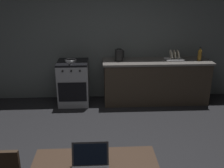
{
  "coord_description": "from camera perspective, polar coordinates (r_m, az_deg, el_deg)",
  "views": [
    {
      "loc": [
        0.03,
        -2.56,
        2.17
      ],
      "look_at": [
        0.21,
        0.94,
        0.89
      ],
      "focal_mm": 40.65,
      "sensor_mm": 36.0,
      "label": 1
    }
  ],
  "objects": [
    {
      "name": "frying_pan",
      "position": [
        5.03,
        -9.31,
        5.22
      ],
      "size": [
        0.23,
        0.41,
        0.05
      ],
      "color": "gray",
      "rests_on": "stove_oven"
    },
    {
      "name": "dish_rack",
      "position": [
        5.24,
        13.79,
        5.75
      ],
      "size": [
        0.34,
        0.26,
        0.21
      ],
      "color": "silver",
      "rests_on": "kitchen_counter"
    },
    {
      "name": "kitchen_counter",
      "position": [
        5.29,
        9.72,
        0.67
      ],
      "size": [
        2.16,
        0.64,
        0.88
      ],
      "color": "#382D23",
      "rests_on": "ground_plane"
    },
    {
      "name": "bottle",
      "position": [
        5.34,
        19.14,
        6.38
      ],
      "size": [
        0.08,
        0.08,
        0.27
      ],
      "color": "#8C601E",
      "rests_on": "kitchen_counter"
    },
    {
      "name": "electric_kettle",
      "position": [
        5.02,
        1.56,
        6.51
      ],
      "size": [
        0.19,
        0.17,
        0.24
      ],
      "color": "black",
      "rests_on": "kitchen_counter"
    },
    {
      "name": "stove_oven",
      "position": [
        5.19,
        -8.62,
        0.33
      ],
      "size": [
        0.6,
        0.62,
        0.88
      ],
      "color": "gray",
      "rests_on": "ground_plane"
    },
    {
      "name": "back_wall",
      "position": [
        5.28,
        0.04,
        11.42
      ],
      "size": [
        6.4,
        0.1,
        2.76
      ],
      "primitive_type": "cube",
      "color": "#595F5E",
      "rests_on": "ground_plane"
    },
    {
      "name": "laptop",
      "position": [
        2.26,
        -4.93,
        -18.28
      ],
      "size": [
        0.32,
        0.29,
        0.22
      ],
      "rotation": [
        0.0,
        0.0,
        -0.15
      ],
      "color": "#232326",
      "rests_on": "dining_table"
    }
  ]
}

